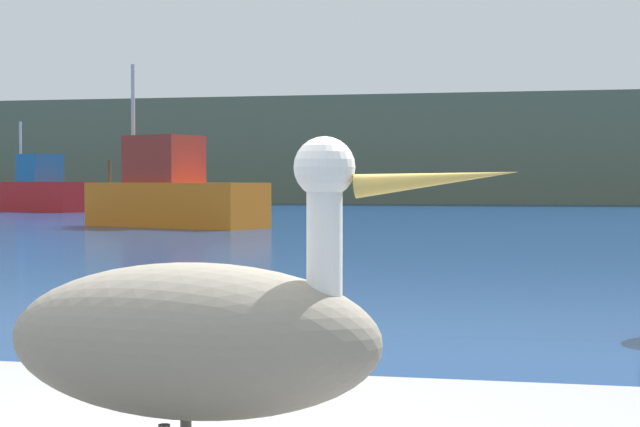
# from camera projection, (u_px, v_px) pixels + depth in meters

# --- Properties ---
(hillside_backdrop) EXTENTS (140.00, 10.25, 6.66)m
(hillside_backdrop) POSITION_uv_depth(u_px,v_px,m) (536.00, 150.00, 67.31)
(hillside_backdrop) COLOR #5B664C
(hillside_backdrop) RESTS_ON ground
(pelican) EXTENTS (1.32, 0.48, 0.88)m
(pelican) POSITION_uv_depth(u_px,v_px,m) (199.00, 335.00, 2.73)
(pelican) COLOR gray
(pelican) RESTS_ON pier_dock
(fishing_boat_orange) EXTENTS (6.01, 3.85, 4.93)m
(fishing_boat_orange) POSITION_uv_depth(u_px,v_px,m) (173.00, 194.00, 31.68)
(fishing_boat_orange) COLOR orange
(fishing_boat_orange) RESTS_ON ground
(fishing_boat_red) EXTENTS (5.82, 4.24, 4.15)m
(fishing_boat_red) POSITION_uv_depth(u_px,v_px,m) (42.00, 191.00, 48.56)
(fishing_boat_red) COLOR red
(fishing_boat_red) RESTS_ON ground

